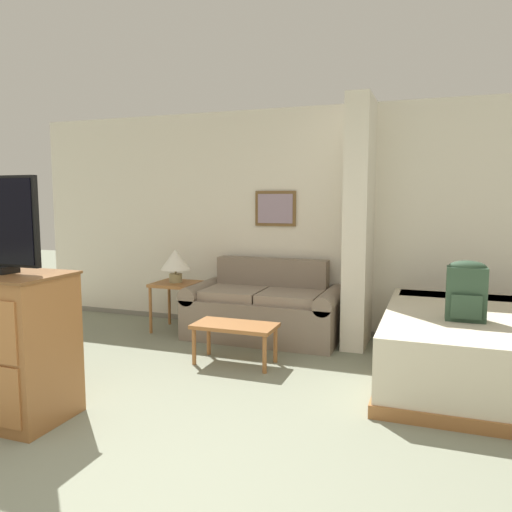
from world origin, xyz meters
The scene contains 10 objects.
ground_plane centered at (0.00, 0.00, 0.00)m, with size 20.00×20.00×0.00m, color gray.
wall_back centered at (0.00, 3.72, 1.29)m, with size 7.02×0.16×2.60m.
wall_partition_pillar centered at (0.78, 3.33, 1.30)m, with size 0.24×0.68×2.60m.
couch centered at (-0.24, 3.24, 0.32)m, with size 1.71×0.84×0.86m.
coffee_table centered at (-0.21, 2.29, 0.33)m, with size 0.78×0.40×0.38m.
side_table centered at (-1.32, 3.17, 0.49)m, with size 0.50×0.50×0.58m.
table_lamp centered at (-1.32, 3.17, 0.83)m, with size 0.35×0.35×0.39m.
tv_dresser centered at (-1.33, 0.66, 0.52)m, with size 0.97×0.58×1.05m.
bed centered at (1.87, 2.57, 0.30)m, with size 1.47×2.12×0.59m.
backpack centered at (1.79, 2.28, 0.84)m, with size 0.30×0.20×0.48m.
Camera 1 is at (1.54, -1.98, 1.57)m, focal length 35.00 mm.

